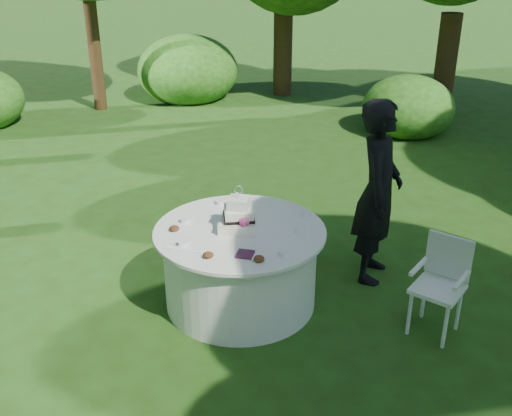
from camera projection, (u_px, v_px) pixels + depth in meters
The scene contains 9 objects.
ground at pixel (241, 301), 5.71m from camera, with size 80.00×80.00×0.00m, color #213C10.
napkins at pixel (245, 254), 4.96m from camera, with size 0.14×0.14×0.02m, color #4B203A.
feather_plume at pixel (189, 250), 5.03m from camera, with size 0.48×0.07×0.01m, color white.
guest at pixel (378, 192), 5.77m from camera, with size 0.67×0.44×1.84m, color black.
table at pixel (240, 266), 5.55m from camera, with size 1.56×1.56×0.77m.
cake at pixel (239, 218), 5.35m from camera, with size 0.37×0.37×0.43m.
chair at pixel (442, 278), 5.12m from camera, with size 0.52×0.52×0.88m.
votives at pixel (246, 226), 5.40m from camera, with size 1.16×0.98×0.04m.
petal_cups at pixel (213, 247), 5.04m from camera, with size 0.95×0.48×0.05m.
Camera 1 is at (1.24, -4.64, 3.22)m, focal length 42.00 mm.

